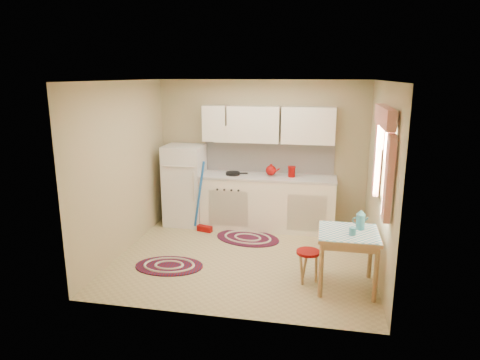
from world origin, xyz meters
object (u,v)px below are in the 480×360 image
fridge (185,185)px  table (347,260)px  base_cabinets (268,203)px  stool (308,266)px

fridge → table: (2.70, -1.88, -0.34)m
fridge → base_cabinets: 1.48m
fridge → stool: bearing=-39.6°
fridge → base_cabinets: size_ratio=0.62×
fridge → base_cabinets: (1.46, 0.05, -0.26)m
fridge → base_cabinets: bearing=2.0°
fridge → table: bearing=-34.9°
base_cabinets → stool: bearing=-68.0°
base_cabinets → table: bearing=-57.4°
table → stool: (-0.48, 0.05, -0.15)m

